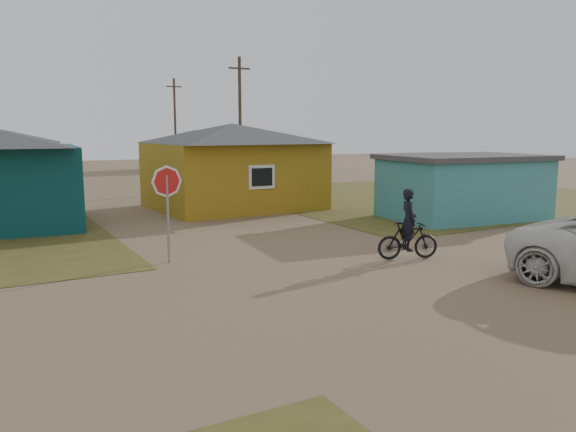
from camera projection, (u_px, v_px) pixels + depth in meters
name	position (u px, v px, depth m)	size (l,w,h in m)	color
ground	(375.00, 286.00, 13.03)	(120.00, 120.00, 0.00)	#7D6348
grass_ne	(432.00, 196.00, 30.98)	(20.00, 18.00, 0.00)	brown
house_yellow	(233.00, 165.00, 26.03)	(7.72, 6.76, 3.90)	#A07818
shed_turquoise	(463.00, 186.00, 23.01)	(6.71, 4.93, 2.60)	teal
house_pale_west	(7.00, 155.00, 39.26)	(7.04, 6.15, 3.60)	gray
house_beige_east	(195.00, 149.00, 52.12)	(6.95, 6.05, 3.60)	gray
utility_pole_near	(240.00, 121.00, 34.54)	(1.40, 0.20, 8.00)	#48352B
utility_pole_far	(175.00, 124.00, 48.85)	(1.40, 0.20, 8.00)	#48352B
stop_sign	(167.00, 192.00, 15.09)	(0.85, 0.26, 2.66)	gray
cyclist	(408.00, 234.00, 15.68)	(1.83, 1.04, 1.99)	black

